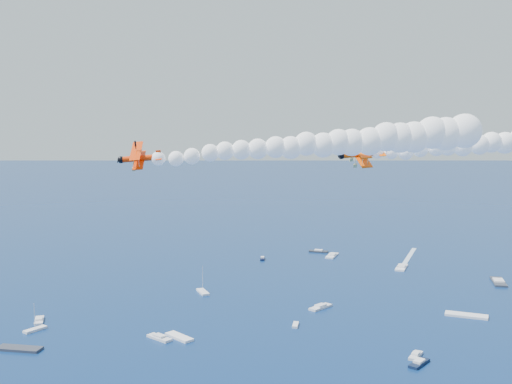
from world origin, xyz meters
The scene contains 6 objects.
biplane_lead centered at (9.21, 36.62, 54.24)m, with size 8.14×9.13×5.50m, color #FF5505, non-canonical shape.
biplane_trail centered at (-15.46, 8.29, 53.95)m, with size 6.97×7.82×4.71m, color #FF3805, non-canonical shape.
smoke_trail_lead centered at (29.56, 55.42, 56.33)m, with size 41.96×39.21×9.86m, color white, non-canonical shape.
smoke_trail_trail centered at (5.78, 26.07, 56.04)m, with size 43.56×37.39×9.86m, color white, non-canonical shape.
spectator_boats centered at (-0.56, 117.90, 0.35)m, with size 234.85×160.27×0.70m.
boat_wakes centered at (-27.03, 98.40, 0.03)m, with size 215.37×207.63×0.04m.
Camera 1 is at (54.37, -59.03, 59.26)m, focal length 42.37 mm.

